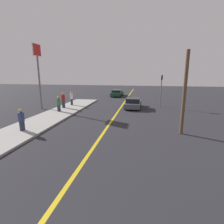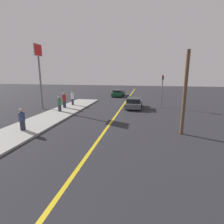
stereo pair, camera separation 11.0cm
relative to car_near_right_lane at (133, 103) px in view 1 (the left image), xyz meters
name	(u,v)px [view 1 (the left image)]	position (x,y,z in m)	size (l,w,h in m)	color
road_center_line	(117,113)	(-1.53, -3.35, -0.62)	(0.20, 60.00, 0.01)	gold
sidewalk_left	(39,122)	(-7.59, -8.21, -0.55)	(3.39, 26.29, 0.14)	#9E9E99
car_near_right_lane	(133,103)	(0.00, 0.00, 0.00)	(1.98, 4.04, 1.28)	#4C5156
car_ahead_center	(117,93)	(-3.64, 10.79, -0.02)	(2.01, 4.63, 1.20)	#144728
pedestrian_near_curb	(21,120)	(-7.42, -10.55, 0.32)	(0.43, 0.43, 1.63)	#282D3D
pedestrian_mid_group	(59,104)	(-7.82, -4.04, 0.35)	(0.42, 0.42, 1.68)	#282D3D
pedestrian_far_standing	(63,100)	(-8.24, -2.02, 0.43)	(0.43, 0.43, 1.84)	#282D3D
pedestrian_by_sign	(72,98)	(-8.01, -0.09, 0.42)	(0.35, 0.35, 1.80)	#282D3D
traffic_light	(161,88)	(3.37, 1.12, 1.84)	(0.18, 0.40, 4.00)	slate
roadside_sign	(38,63)	(-10.86, -2.51, 4.72)	(0.20, 1.53, 7.47)	slate
utility_pole	(184,94)	(3.99, -8.82, 2.26)	(0.24, 0.24, 5.76)	brown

